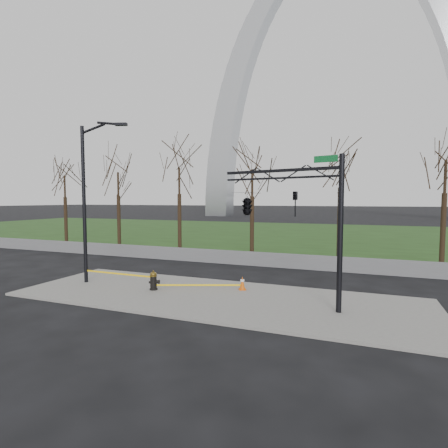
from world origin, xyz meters
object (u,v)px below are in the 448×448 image
at_px(traffic_cone, 242,283).
at_px(fire_hydrant, 154,281).
at_px(street_light, 88,192).
at_px(traffic_signal_mast, 263,204).

bearing_deg(traffic_cone, fire_hydrant, -158.83).
xyz_separation_m(street_light, traffic_signal_mast, (9.00, 0.31, -0.55)).
distance_m(street_light, traffic_signal_mast, 9.02).
relative_size(fire_hydrant, traffic_signal_mast, 0.15).
relative_size(traffic_cone, traffic_signal_mast, 0.11).
xyz_separation_m(fire_hydrant, traffic_cone, (3.89, 1.51, -0.10)).
bearing_deg(traffic_cone, street_light, -169.90).
height_order(fire_hydrant, street_light, street_light).
bearing_deg(traffic_signal_mast, street_light, -165.17).
bearing_deg(street_light, traffic_signal_mast, -15.31).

